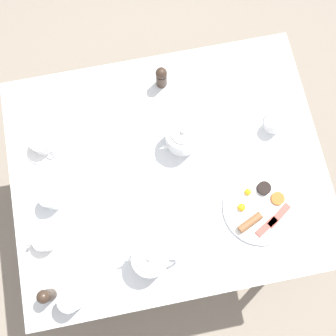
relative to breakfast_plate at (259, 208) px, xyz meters
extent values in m
plane|color=gray|center=(0.21, 0.30, -0.72)|extent=(8.00, 8.00, 0.00)
cube|color=silver|center=(0.21, 0.30, -0.02)|extent=(0.97, 1.20, 0.03)
cylinder|color=brown|center=(-0.22, -0.24, -0.38)|extent=(0.04, 0.04, 0.68)
cylinder|color=brown|center=(0.64, -0.24, -0.38)|extent=(0.04, 0.04, 0.68)
cylinder|color=brown|center=(-0.22, 0.85, -0.38)|extent=(0.04, 0.04, 0.68)
cylinder|color=brown|center=(0.64, 0.85, -0.38)|extent=(0.04, 0.04, 0.68)
cylinder|color=white|center=(0.00, 0.00, 0.00)|extent=(0.28, 0.28, 0.01)
cylinder|color=white|center=(0.06, 0.03, 0.01)|extent=(0.06, 0.06, 0.00)
sphere|color=yellow|center=(0.06, 0.03, 0.01)|extent=(0.02, 0.02, 0.02)
cylinder|color=white|center=(0.01, 0.07, 0.01)|extent=(0.06, 0.06, 0.00)
sphere|color=yellow|center=(0.01, 0.07, 0.02)|extent=(0.03, 0.03, 0.03)
cylinder|color=brown|center=(-0.05, 0.05, 0.02)|extent=(0.07, 0.10, 0.03)
cube|color=#B74C42|center=(-0.07, -0.01, 0.01)|extent=(0.07, 0.09, 0.01)
cube|color=#B74C42|center=(-0.04, -0.06, 0.01)|extent=(0.08, 0.10, 0.01)
cylinder|color=#D16023|center=(0.02, -0.07, 0.01)|extent=(0.05, 0.05, 0.01)
cylinder|color=black|center=(0.07, -0.03, 0.01)|extent=(0.05, 0.05, 0.02)
cylinder|color=white|center=(-0.11, 0.43, 0.04)|extent=(0.13, 0.13, 0.10)
cylinder|color=white|center=(-0.11, 0.43, 0.10)|extent=(0.09, 0.09, 0.01)
sphere|color=white|center=(-0.11, 0.43, 0.11)|extent=(0.02, 0.02, 0.02)
cone|color=white|center=(-0.09, 0.51, 0.05)|extent=(0.03, 0.06, 0.05)
torus|color=white|center=(-0.12, 0.36, 0.04)|extent=(0.02, 0.08, 0.08)
cylinder|color=white|center=(0.31, 0.23, 0.04)|extent=(0.13, 0.13, 0.10)
cylinder|color=white|center=(0.31, 0.23, 0.10)|extent=(0.09, 0.09, 0.01)
sphere|color=white|center=(0.31, 0.23, 0.11)|extent=(0.02, 0.02, 0.02)
cone|color=white|center=(0.28, 0.30, 0.05)|extent=(0.04, 0.06, 0.05)
torus|color=white|center=(0.34, 0.17, 0.04)|extent=(0.04, 0.08, 0.08)
cylinder|color=white|center=(0.03, 0.79, -0.01)|extent=(0.16, 0.16, 0.01)
cylinder|color=white|center=(0.03, 0.79, 0.03)|extent=(0.08, 0.08, 0.06)
cylinder|color=brown|center=(0.03, 0.79, 0.02)|extent=(0.07, 0.07, 0.05)
torus|color=white|center=(0.03, 0.83, 0.03)|extent=(0.01, 0.05, 0.05)
cylinder|color=white|center=(0.40, 0.76, -0.01)|extent=(0.16, 0.16, 0.01)
cylinder|color=white|center=(0.40, 0.76, 0.03)|extent=(0.08, 0.08, 0.06)
cylinder|color=brown|center=(0.40, 0.76, 0.02)|extent=(0.07, 0.07, 0.04)
torus|color=white|center=(0.36, 0.73, 0.03)|extent=(0.04, 0.03, 0.05)
cylinder|color=white|center=(-0.19, 0.72, 0.05)|extent=(0.08, 0.08, 0.11)
cylinder|color=white|center=(0.18, 0.74, 0.03)|extent=(0.08, 0.08, 0.09)
cylinder|color=white|center=(0.30, -0.13, 0.02)|extent=(0.07, 0.07, 0.07)
torus|color=white|center=(0.34, -0.13, 0.02)|extent=(0.05, 0.01, 0.05)
cylinder|color=#38281E|center=(0.57, 0.26, 0.03)|extent=(0.04, 0.04, 0.07)
sphere|color=#38281E|center=(0.57, 0.26, 0.08)|extent=(0.05, 0.05, 0.05)
cylinder|color=#38281E|center=(-0.16, 0.80, 0.03)|extent=(0.04, 0.04, 0.07)
sphere|color=#38281E|center=(-0.16, 0.80, 0.08)|extent=(0.05, 0.05, 0.05)
cube|color=silver|center=(0.55, 0.53, -0.01)|extent=(0.04, 0.18, 0.00)
cube|color=silver|center=(0.23, 0.58, -0.01)|extent=(0.06, 0.20, 0.00)
camera|label=1|loc=(-0.14, 0.37, 1.45)|focal=42.00mm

